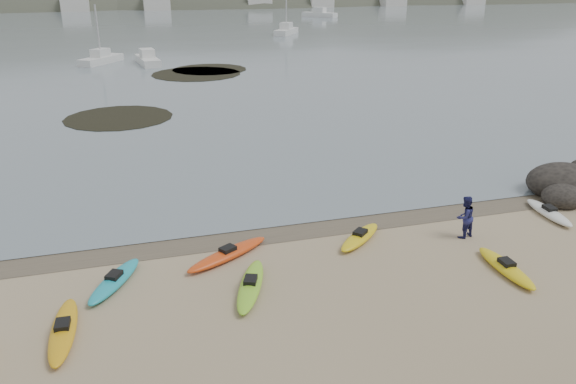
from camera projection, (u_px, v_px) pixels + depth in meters
name	position (u px, v px, depth m)	size (l,w,h in m)	color
ground	(288.00, 226.00, 23.05)	(600.00, 600.00, 0.00)	tan
wet_sand	(290.00, 229.00, 22.78)	(60.00, 60.00, 0.00)	brown
kayaks	(273.00, 274.00, 19.04)	(22.66, 7.51, 0.34)	teal
person_east	(465.00, 217.00, 21.79)	(0.83, 0.65, 1.71)	navy
rock_cluster	(574.00, 188.00, 26.48)	(5.18, 3.79, 1.70)	black
kelp_mats	(184.00, 82.00, 53.17)	(17.33, 27.15, 0.04)	black
moored_boats	(148.00, 29.00, 97.12)	(83.38, 69.77, 1.33)	silver
far_hills	(243.00, 45.00, 212.44)	(550.00, 135.00, 80.00)	#384235
far_town	(160.00, 3.00, 153.39)	(199.00, 5.00, 4.00)	beige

